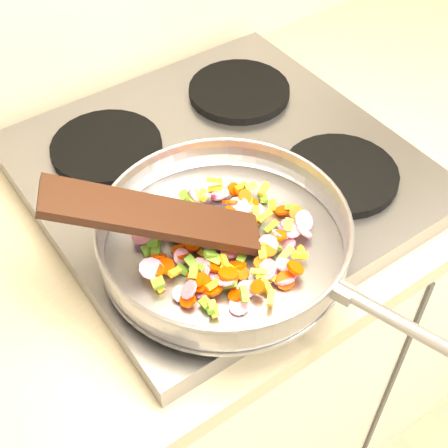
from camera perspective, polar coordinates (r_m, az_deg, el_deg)
base_cabinet at (r=1.79m, az=18.51°, el=1.77°), size 3.00×0.65×0.86m
cooktop at (r=1.06m, az=-0.29°, el=4.70°), size 0.60×0.60×0.04m
grate_fl at (r=0.91m, az=-2.48°, el=-2.40°), size 0.19×0.19×0.02m
grate_fr at (r=1.04m, az=10.57°, el=4.48°), size 0.19×0.19×0.02m
grate_bl at (r=1.09m, az=-10.69°, el=6.92°), size 0.19×0.19×0.02m
grate_br at (r=1.20m, az=1.39°, el=12.06°), size 0.19×0.19×0.02m
saute_pan at (r=0.87m, az=0.10°, el=-0.96°), size 0.40×0.55×0.06m
vegetable_heap at (r=0.88m, az=-0.32°, el=-1.54°), size 0.27×0.26×0.05m
wooden_spatula at (r=0.84m, az=-6.36°, el=0.72°), size 0.29×0.20×0.13m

